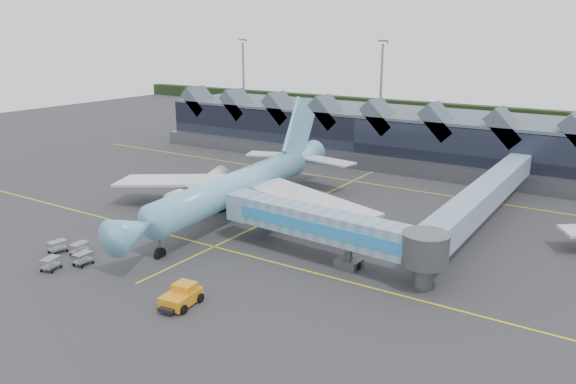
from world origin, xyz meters
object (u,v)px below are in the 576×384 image
Objects in this scene: main_airliner at (242,184)px; jet_bridge at (340,230)px; pushback_tug at (181,296)px; fuel_truck at (213,181)px.

main_airliner is 20.71m from jet_bridge.
pushback_tug is at bearing -111.75° from jet_bridge.
jet_bridge is at bearing -27.43° from main_airliner.
jet_bridge is 2.62× the size of fuel_truck.
main_airliner is at bearing 161.57° from jet_bridge.
fuel_truck is 2.26× the size of pushback_tug.
fuel_truck is at bearing 144.39° from main_airliner.
main_airliner is 12.44m from fuel_truck.
main_airliner is 10.21× the size of pushback_tug.
main_airliner is 4.52× the size of fuel_truck.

